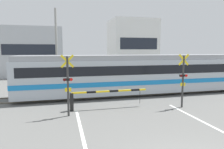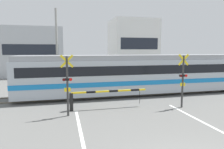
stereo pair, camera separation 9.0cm
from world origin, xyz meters
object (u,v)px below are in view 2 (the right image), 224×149
crossing_barrier_near (95,96)px  crossing_signal_left (67,83)px  pedestrian (109,75)px  commuter_train (150,73)px  crossing_barrier_far (122,78)px  crossing_signal_right (183,78)px

crossing_barrier_near → crossing_signal_left: crossing_signal_left is taller
crossing_signal_left → pedestrian: size_ratio=2.06×
commuter_train → crossing_barrier_far: 3.60m
pedestrian → crossing_signal_right: bearing=-75.1°
crossing_barrier_near → crossing_signal_left: bearing=-150.2°
crossing_signal_left → crossing_signal_right: 6.64m
crossing_barrier_near → crossing_signal_right: crossing_signal_right is taller
crossing_barrier_far → pedestrian: bearing=117.4°
pedestrian → crossing_barrier_near: bearing=-108.0°
crossing_barrier_near → crossing_signal_right: (5.12, -0.87, 0.97)m
crossing_barrier_near → pedestrian: pedestrian is taller
crossing_barrier_far → pedestrian: 1.98m
commuter_train → crossing_signal_left: size_ratio=6.29×
crossing_barrier_far → crossing_signal_right: size_ratio=1.43×
commuter_train → crossing_barrier_far: (-1.36, 3.23, -0.84)m
crossing_barrier_far → crossing_signal_right: bearing=-78.3°
commuter_train → crossing_barrier_near: bearing=-146.5°
crossing_barrier_near → crossing_signal_right: size_ratio=1.43×
crossing_barrier_near → commuter_train: bearing=33.5°
crossing_signal_right → pedestrian: crossing_signal_right is taller
crossing_signal_right → crossing_barrier_near: bearing=170.3°
commuter_train → crossing_signal_left: bearing=-147.4°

